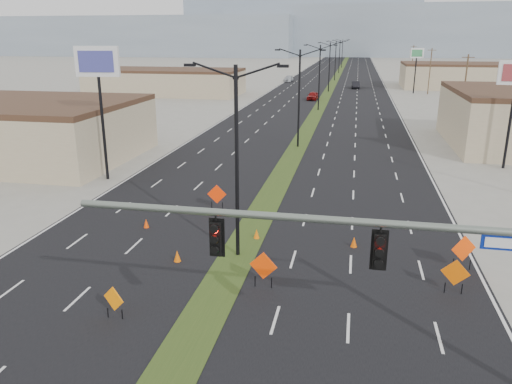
% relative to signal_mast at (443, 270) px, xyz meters
% --- Properties ---
extents(road_surface, '(25.00, 400.00, 0.02)m').
position_rel_signal_mast_xyz_m(road_surface, '(-8.56, 98.00, -4.79)').
color(road_surface, black).
rests_on(road_surface, ground).
extents(median_strip, '(2.00, 400.00, 0.04)m').
position_rel_signal_mast_xyz_m(median_strip, '(-8.56, 98.00, -4.79)').
color(median_strip, '#2C4518').
rests_on(median_strip, ground).
extents(building_sw_far, '(30.00, 14.00, 4.50)m').
position_rel_signal_mast_xyz_m(building_sw_far, '(-40.56, 83.00, -2.54)').
color(building_sw_far, tan).
rests_on(building_sw_far, ground).
extents(building_se_far, '(44.00, 16.00, 5.00)m').
position_rel_signal_mast_xyz_m(building_se_far, '(29.44, 108.00, -2.29)').
color(building_se_far, tan).
rests_on(building_se_far, ground).
extents(mesa_west, '(180.00, 50.00, 22.00)m').
position_rel_signal_mast_xyz_m(mesa_west, '(-128.56, 278.00, 6.21)').
color(mesa_west, gray).
rests_on(mesa_west, ground).
extents(mesa_center, '(220.00, 50.00, 28.00)m').
position_rel_signal_mast_xyz_m(mesa_center, '(31.44, 298.00, 9.21)').
color(mesa_center, gray).
rests_on(mesa_center, ground).
extents(mesa_backdrop, '(140.00, 50.00, 32.00)m').
position_rel_signal_mast_xyz_m(mesa_backdrop, '(-38.56, 318.00, 11.21)').
color(mesa_backdrop, gray).
rests_on(mesa_backdrop, ground).
extents(signal_mast, '(16.30, 0.60, 8.00)m').
position_rel_signal_mast_xyz_m(signal_mast, '(0.00, 0.00, 0.00)').
color(signal_mast, slate).
rests_on(signal_mast, ground).
extents(streetlight_0, '(5.15, 0.24, 10.02)m').
position_rel_signal_mast_xyz_m(streetlight_0, '(-8.56, 10.00, 0.63)').
color(streetlight_0, black).
rests_on(streetlight_0, ground).
extents(streetlight_1, '(5.15, 0.24, 10.02)m').
position_rel_signal_mast_xyz_m(streetlight_1, '(-8.56, 38.00, 0.63)').
color(streetlight_1, black).
rests_on(streetlight_1, ground).
extents(streetlight_2, '(5.15, 0.24, 10.02)m').
position_rel_signal_mast_xyz_m(streetlight_2, '(-8.56, 66.00, 0.63)').
color(streetlight_2, black).
rests_on(streetlight_2, ground).
extents(streetlight_3, '(5.15, 0.24, 10.02)m').
position_rel_signal_mast_xyz_m(streetlight_3, '(-8.56, 94.00, 0.63)').
color(streetlight_3, black).
rests_on(streetlight_3, ground).
extents(streetlight_4, '(5.15, 0.24, 10.02)m').
position_rel_signal_mast_xyz_m(streetlight_4, '(-8.56, 122.00, 0.63)').
color(streetlight_4, black).
rests_on(streetlight_4, ground).
extents(streetlight_5, '(5.15, 0.24, 10.02)m').
position_rel_signal_mast_xyz_m(streetlight_5, '(-8.56, 150.00, 0.63)').
color(streetlight_5, black).
rests_on(streetlight_5, ground).
extents(streetlight_6, '(5.15, 0.24, 10.02)m').
position_rel_signal_mast_xyz_m(streetlight_6, '(-8.56, 178.00, 0.63)').
color(streetlight_6, black).
rests_on(streetlight_6, ground).
extents(utility_pole_1, '(1.60, 0.20, 9.00)m').
position_rel_signal_mast_xyz_m(utility_pole_1, '(11.44, 58.00, -0.12)').
color(utility_pole_1, '#4C3823').
rests_on(utility_pole_1, ground).
extents(utility_pole_2, '(1.60, 0.20, 9.00)m').
position_rel_signal_mast_xyz_m(utility_pole_2, '(11.44, 93.00, -0.12)').
color(utility_pole_2, '#4C3823').
rests_on(utility_pole_2, ground).
extents(utility_pole_3, '(1.60, 0.20, 9.00)m').
position_rel_signal_mast_xyz_m(utility_pole_3, '(11.44, 128.00, -0.12)').
color(utility_pole_3, '#4C3823').
rests_on(utility_pole_3, ground).
extents(car_left, '(2.15, 4.49, 1.48)m').
position_rel_signal_mast_xyz_m(car_left, '(-10.56, 79.22, -4.05)').
color(car_left, maroon).
rests_on(car_left, ground).
extents(car_mid, '(1.91, 4.88, 1.58)m').
position_rel_signal_mast_xyz_m(car_mid, '(-2.98, 102.12, -4.00)').
color(car_mid, black).
rests_on(car_mid, ground).
extents(car_far, '(2.27, 4.98, 1.41)m').
position_rel_signal_mast_xyz_m(car_far, '(-20.06, 116.39, -4.09)').
color(car_far, '#AFB4B9').
rests_on(car_far, ground).
extents(construction_sign_1, '(1.06, 0.41, 1.48)m').
position_rel_signal_mast_xyz_m(construction_sign_1, '(-12.15, 2.85, -3.93)').
color(construction_sign_1, orange).
rests_on(construction_sign_1, ground).
extents(construction_sign_2, '(1.30, 0.18, 1.73)m').
position_rel_signal_mast_xyz_m(construction_sign_2, '(-11.65, 16.99, -3.77)').
color(construction_sign_2, '#FF3305').
rests_on(construction_sign_2, ground).
extents(construction_sign_3, '(1.34, 0.22, 1.80)m').
position_rel_signal_mast_xyz_m(construction_sign_3, '(-6.56, 6.70, -3.73)').
color(construction_sign_3, '#F73D05').
rests_on(construction_sign_3, ground).
extents(construction_sign_4, '(1.25, 0.34, 1.70)m').
position_rel_signal_mast_xyz_m(construction_sign_4, '(2.09, 7.81, -3.79)').
color(construction_sign_4, '#D85604').
rests_on(construction_sign_4, ground).
extents(construction_sign_5, '(1.27, 0.61, 1.84)m').
position_rel_signal_mast_xyz_m(construction_sign_5, '(2.94, 10.52, -3.70)').
color(construction_sign_5, '#F64005').
rests_on(construction_sign_5, ground).
extents(cone_0, '(0.45, 0.45, 0.63)m').
position_rel_signal_mast_xyz_m(cone_0, '(-11.48, 8.60, -4.48)').
color(cone_0, '#E65E04').
rests_on(cone_0, ground).
extents(cone_1, '(0.46, 0.46, 0.60)m').
position_rel_signal_mast_xyz_m(cone_1, '(-8.00, 12.41, -4.49)').
color(cone_1, orange).
rests_on(cone_1, ground).
extents(cone_2, '(0.43, 0.43, 0.62)m').
position_rel_signal_mast_xyz_m(cone_2, '(-2.43, 12.31, -4.48)').
color(cone_2, '#E25304').
rests_on(cone_2, ground).
extents(cone_3, '(0.44, 0.44, 0.57)m').
position_rel_signal_mast_xyz_m(cone_3, '(-15.01, 12.83, -4.51)').
color(cone_3, '#EF4205').
rests_on(cone_3, ground).
extents(pole_sign_west, '(3.47, 0.77, 10.58)m').
position_rel_signal_mast_xyz_m(pole_sign_west, '(-22.56, 22.55, 3.91)').
color(pole_sign_west, black).
rests_on(pole_sign_west, ground).
extents(pole_sign_east_far, '(2.81, 1.51, 8.96)m').
position_rel_signal_mast_xyz_m(pole_sign_east_far, '(8.79, 94.26, 2.48)').
color(pole_sign_east_far, black).
rests_on(pole_sign_east_far, ground).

